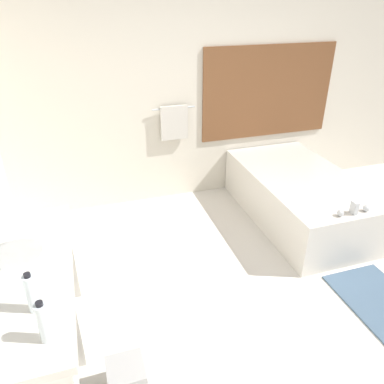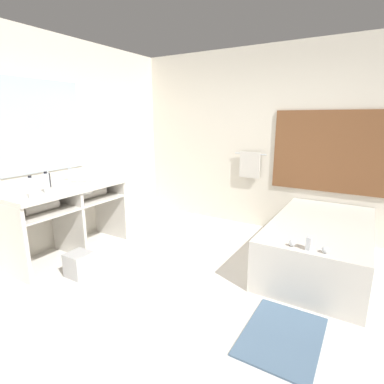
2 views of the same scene
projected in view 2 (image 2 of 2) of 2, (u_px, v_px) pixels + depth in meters
ground_plane at (197, 296)px, 2.92m from camera, size 16.00×16.00×0.00m
wall_back_with_blinds at (274, 142)px, 4.44m from camera, size 7.40×0.13×2.70m
wall_left_with_mirror at (42, 145)px, 3.71m from camera, size 0.08×7.40×2.70m
vanity_counter at (68, 205)px, 3.70m from camera, size 0.66×1.46×0.88m
sink_faucet at (69, 175)px, 3.88m from camera, size 0.09×0.04×0.18m
bathtub at (320, 242)px, 3.44m from camera, size 1.03×1.87×0.66m
water_bottle_1 at (47, 183)px, 3.26m from camera, size 0.06×0.06×0.24m
water_bottle_2 at (31, 188)px, 3.05m from camera, size 0.06×0.06×0.24m
soap_dispenser at (48, 180)px, 3.57m from camera, size 0.05×0.05×0.20m
waste_bin at (79, 264)px, 3.27m from camera, size 0.24×0.24×0.26m
bath_mat at (282, 336)px, 2.37m from camera, size 0.57×0.80×0.02m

